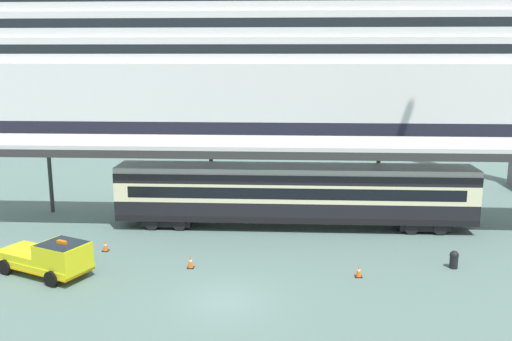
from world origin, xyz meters
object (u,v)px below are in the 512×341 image
object	(u,v)px
service_truck	(50,257)
traffic_cone_far	(190,262)
quay_bollard	(454,259)
train_carriage	(294,193)
traffic_cone_near	(105,246)
cruise_ship	(165,34)
traffic_cone_mid	(359,271)

from	to	relation	value
service_truck	traffic_cone_far	distance (m)	7.16
service_truck	quay_bollard	xyz separation A→B (m)	(20.97, 2.15, -0.47)
train_carriage	traffic_cone_near	size ratio (longest dim) A/B	35.36
cruise_ship	traffic_cone_far	distance (m)	55.54
train_carriage	quay_bollard	distance (m)	10.88
train_carriage	quay_bollard	world-z (taller)	train_carriage
service_truck	traffic_cone_near	distance (m)	4.10
traffic_cone_mid	traffic_cone_far	size ratio (longest dim) A/B	0.90
train_carriage	traffic_cone_near	bearing A→B (deg)	-154.87
cruise_ship	traffic_cone_mid	size ratio (longest dim) A/B	211.71
quay_bollard	traffic_cone_mid	bearing A→B (deg)	-163.88
train_carriage	traffic_cone_mid	distance (m)	9.01
train_carriage	quay_bollard	size ratio (longest dim) A/B	23.95
train_carriage	quay_bollard	bearing A→B (deg)	-38.46
train_carriage	quay_bollard	xyz separation A→B (m)	(8.40, -6.67, -1.79)
service_truck	traffic_cone_far	xyz separation A→B (m)	(6.99, 1.39, -0.64)
cruise_ship	traffic_cone_near	xyz separation A→B (m)	(6.97, -50.11, -13.66)
quay_bollard	train_carriage	bearing A→B (deg)	141.54
traffic_cone_mid	quay_bollard	world-z (taller)	quay_bollard
traffic_cone_mid	quay_bollard	bearing A→B (deg)	16.12
cruise_ship	train_carriage	world-z (taller)	cruise_ship
service_truck	quay_bollard	size ratio (longest dim) A/B	5.80
traffic_cone_mid	quay_bollard	size ratio (longest dim) A/B	0.66
traffic_cone_mid	traffic_cone_far	bearing A→B (deg)	175.15
service_truck	train_carriage	bearing A→B (deg)	35.08
traffic_cone_near	service_truck	bearing A→B (deg)	-113.88
train_carriage	traffic_cone_mid	xyz separation A→B (m)	(3.20, -8.18, -2.00)
traffic_cone_near	traffic_cone_mid	bearing A→B (deg)	-12.19
service_truck	traffic_cone_mid	world-z (taller)	service_truck
cruise_ship	service_truck	distance (m)	55.61
traffic_cone_mid	quay_bollard	distance (m)	5.42
traffic_cone_mid	train_carriage	bearing A→B (deg)	111.37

